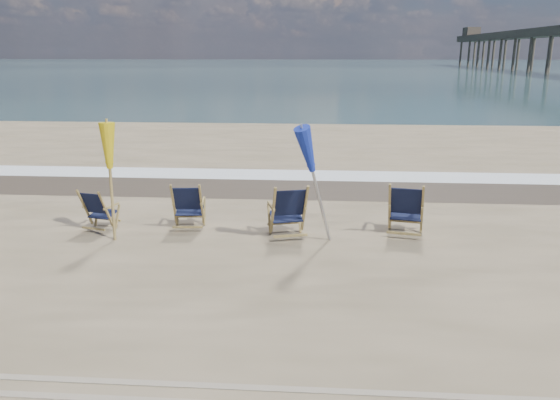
% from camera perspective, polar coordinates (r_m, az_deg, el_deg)
% --- Properties ---
extents(ocean, '(400.00, 400.00, 0.00)m').
position_cam_1_polar(ocean, '(135.33, 4.00, 13.75)').
color(ocean, '#324F53').
rests_on(ocean, ground).
extents(surf_foam, '(200.00, 1.40, 0.01)m').
position_cam_1_polar(surf_foam, '(15.98, 1.60, 2.64)').
color(surf_foam, silver).
rests_on(surf_foam, ground).
extents(wet_sand_strip, '(200.00, 2.60, 0.00)m').
position_cam_1_polar(wet_sand_strip, '(14.52, 1.32, 1.35)').
color(wet_sand_strip, '#42362A').
rests_on(wet_sand_strip, ground).
extents(beach_chair_0, '(0.71, 0.76, 0.89)m').
position_cam_1_polar(beach_chair_0, '(11.31, -17.73, -1.13)').
color(beach_chair_0, black).
rests_on(beach_chair_0, ground).
extents(beach_chair_1, '(0.70, 0.77, 1.00)m').
position_cam_1_polar(beach_chair_1, '(11.03, -8.19, -0.65)').
color(beach_chair_1, black).
rests_on(beach_chair_1, ground).
extents(beach_chair_2, '(0.89, 0.95, 1.10)m').
position_cam_1_polar(beach_chair_2, '(10.44, 2.61, -1.14)').
color(beach_chair_2, black).
rests_on(beach_chair_2, ground).
extents(beach_chair_3, '(0.85, 0.92, 1.10)m').
position_cam_1_polar(beach_chair_3, '(10.76, 14.63, -1.12)').
color(beach_chair_3, black).
rests_on(beach_chair_3, ground).
extents(umbrella_yellow, '(0.30, 0.30, 2.22)m').
position_cam_1_polar(umbrella_yellow, '(10.58, -17.50, 4.76)').
color(umbrella_yellow, olive).
rests_on(umbrella_yellow, ground).
extents(umbrella_blue, '(0.30, 0.30, 2.37)m').
position_cam_1_polar(umbrella_blue, '(9.78, 4.03, 5.47)').
color(umbrella_blue, '#A5A5AD').
rests_on(umbrella_blue, ground).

